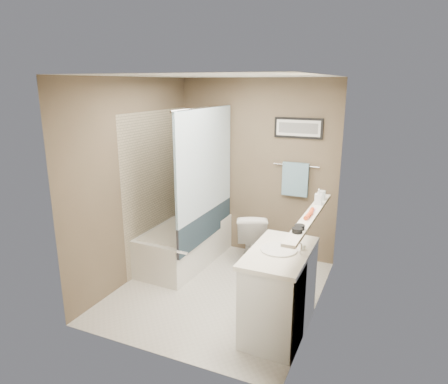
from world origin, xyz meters
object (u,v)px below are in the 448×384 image
at_px(hair_brush_front, 309,215).
at_px(hair_brush_back, 311,212).
at_px(vanity, 279,294).
at_px(bathtub, 185,243).
at_px(candle_bowl_near, 297,230).
at_px(toilet, 252,237).
at_px(soap_bottle, 318,197).
at_px(candle_bowl_far, 300,227).
at_px(glass_jar, 322,195).

relative_size(hair_brush_front, hair_brush_back, 1.00).
bearing_deg(vanity, bathtub, 148.83).
bearing_deg(hair_brush_front, hair_brush_back, 90.00).
bearing_deg(candle_bowl_near, toilet, 121.64).
distance_m(toilet, soap_bottle, 1.46).
xyz_separation_m(candle_bowl_far, hair_brush_front, (0.00, 0.35, 0.00)).
height_order(vanity, hair_brush_front, hair_brush_front).
bearing_deg(toilet, vanity, 98.50).
xyz_separation_m(toilet, hair_brush_front, (0.97, -1.14, 0.79)).
distance_m(candle_bowl_far, soap_bottle, 0.81).
height_order(toilet, vanity, vanity).
height_order(candle_bowl_far, soap_bottle, soap_bottle).
bearing_deg(candle_bowl_far, vanity, 149.91).
distance_m(bathtub, hair_brush_back, 2.11).
relative_size(toilet, glass_jar, 6.96).
relative_size(hair_brush_front, glass_jar, 2.20).
xyz_separation_m(vanity, soap_bottle, (0.19, 0.70, 0.80)).
distance_m(bathtub, candle_bowl_near, 2.33).
height_order(hair_brush_front, soap_bottle, soap_bottle).
bearing_deg(hair_brush_front, soap_bottle, 90.00).
bearing_deg(toilet, hair_brush_front, 109.36).
height_order(bathtub, candle_bowl_near, candle_bowl_near).
bearing_deg(soap_bottle, candle_bowl_near, -90.00).
relative_size(candle_bowl_far, hair_brush_front, 0.41).
height_order(vanity, glass_jar, glass_jar).
bearing_deg(bathtub, glass_jar, -2.35).
bearing_deg(glass_jar, hair_brush_back, -90.00).
bearing_deg(soap_bottle, glass_jar, 90.00).
distance_m(vanity, glass_jar, 1.18).
xyz_separation_m(toilet, candle_bowl_near, (0.97, -1.57, 0.79)).
bearing_deg(candle_bowl_far, soap_bottle, 90.00).
bearing_deg(hair_brush_front, toilet, 130.47).
bearing_deg(candle_bowl_near, hair_brush_front, 90.00).
relative_size(candle_bowl_far, glass_jar, 0.90).
bearing_deg(vanity, glass_jar, 79.54).
bearing_deg(hair_brush_back, candle_bowl_far, -90.00).
bearing_deg(candle_bowl_far, bathtub, 147.63).
relative_size(bathtub, soap_bottle, 9.23).
bearing_deg(soap_bottle, bathtub, 169.61).
bearing_deg(soap_bottle, candle_bowl_far, -90.00).
relative_size(bathtub, glass_jar, 15.00).
relative_size(candle_bowl_near, hair_brush_front, 0.41).
distance_m(bathtub, vanity, 1.91).
distance_m(bathtub, hair_brush_front, 2.14).
xyz_separation_m(toilet, candle_bowl_far, (0.97, -1.49, 0.79)).
bearing_deg(candle_bowl_near, candle_bowl_far, 90.00).
relative_size(vanity, hair_brush_front, 4.09).
relative_size(vanity, soap_bottle, 5.54).
distance_m(bathtub, candle_bowl_far, 2.29).
distance_m(hair_brush_front, soap_bottle, 0.46).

